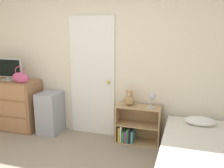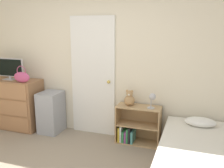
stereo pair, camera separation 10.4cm
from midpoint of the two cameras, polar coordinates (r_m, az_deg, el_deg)
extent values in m
cube|color=beige|center=(4.22, -3.74, 5.23)|extent=(10.00, 0.06, 2.55)
cube|color=white|center=(4.25, -5.20, 1.62)|extent=(0.78, 0.04, 2.02)
sphere|color=gold|center=(4.12, -1.60, 0.47)|extent=(0.06, 0.06, 0.06)
cube|color=#996B47|center=(4.99, -22.70, -4.23)|extent=(1.10, 0.46, 0.91)
cube|color=#AB774F|center=(4.91, -24.16, -8.30)|extent=(1.01, 0.01, 0.27)
cube|color=#AB774F|center=(4.82, -24.48, -4.98)|extent=(1.01, 0.01, 0.27)
cube|color=#AB774F|center=(4.74, -24.81, -1.53)|extent=(1.01, 0.01, 0.27)
cube|color=#B7B7BC|center=(4.87, -23.21, 0.93)|extent=(0.21, 0.16, 0.01)
cylinder|color=#B7B7BC|center=(4.87, -23.24, 1.25)|extent=(0.04, 0.04, 0.04)
cube|color=#B7B7BC|center=(4.84, -23.43, 3.41)|extent=(0.59, 0.02, 0.33)
cube|color=black|center=(4.83, -23.55, 3.39)|extent=(0.56, 0.01, 0.30)
ellipsoid|color=#C64C7F|center=(4.52, -20.85, 1.35)|extent=(0.31, 0.10, 0.18)
torus|color=#C64C7F|center=(4.50, -20.96, 2.68)|extent=(0.18, 0.01, 0.18)
cube|color=#999EA8|center=(4.57, -14.60, -6.36)|extent=(0.36, 0.42, 0.73)
cube|color=tan|center=(4.15, 0.66, -8.71)|extent=(0.02, 0.31, 0.62)
cube|color=tan|center=(4.02, 10.13, -9.64)|extent=(0.02, 0.31, 0.62)
cube|color=tan|center=(4.19, 5.23, -13.00)|extent=(0.66, 0.31, 0.02)
cube|color=tan|center=(4.07, 5.31, -9.20)|extent=(0.66, 0.31, 0.02)
cube|color=tan|center=(3.97, 5.40, -5.19)|extent=(0.66, 0.31, 0.02)
cube|color=tan|center=(4.21, 5.75, -8.46)|extent=(0.70, 0.01, 0.62)
cube|color=gold|center=(4.16, 1.12, -11.17)|extent=(0.03, 0.20, 0.24)
cube|color=white|center=(4.16, 1.61, -11.00)|extent=(0.03, 0.23, 0.26)
cube|color=#338C4C|center=(4.17, 2.12, -11.57)|extent=(0.03, 0.22, 0.18)
cube|color=#8C3F8C|center=(4.17, 2.69, -11.53)|extent=(0.03, 0.26, 0.19)
cube|color=#338C4C|center=(4.15, 3.12, -11.32)|extent=(0.03, 0.26, 0.23)
cube|color=black|center=(4.12, 3.49, -11.34)|extent=(0.03, 0.21, 0.25)
cube|color=teal|center=(4.14, 4.13, -11.67)|extent=(0.03, 0.24, 0.20)
sphere|color=tan|center=(3.97, 3.26, -3.72)|extent=(0.17, 0.17, 0.17)
sphere|color=tan|center=(3.94, 3.28, -2.18)|extent=(0.10, 0.10, 0.10)
sphere|color=silver|center=(3.90, 3.12, -2.45)|extent=(0.04, 0.04, 0.04)
sphere|color=tan|center=(3.94, 2.73, -1.59)|extent=(0.04, 0.04, 0.04)
sphere|color=tan|center=(3.92, 3.84, -1.67)|extent=(0.04, 0.04, 0.04)
cylinder|color=#B2B2B7|center=(3.90, 8.14, -5.34)|extent=(0.12, 0.12, 0.01)
cylinder|color=#B2B2B7|center=(3.88, 8.17, -4.23)|extent=(0.01, 0.01, 0.15)
sphere|color=#B2B2B7|center=(3.83, 8.49, -2.81)|extent=(0.10, 0.10, 0.10)
cube|color=silver|center=(3.26, 18.73, -15.97)|extent=(0.94, 1.89, 0.35)
ellipsoid|color=white|center=(3.81, 18.80, -8.02)|extent=(0.44, 0.28, 0.12)
camera|label=1|loc=(0.05, -90.76, -0.17)|focal=40.00mm
camera|label=2|loc=(0.05, 89.24, 0.17)|focal=40.00mm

